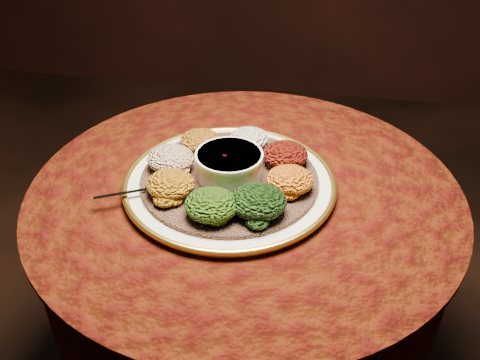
# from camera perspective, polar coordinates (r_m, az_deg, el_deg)

# --- Properties ---
(table) EXTENTS (0.96, 0.96, 0.73)m
(table) POSITION_cam_1_polar(r_m,az_deg,el_deg) (1.30, 0.46, -7.18)
(table) COLOR black
(table) RESTS_ON ground
(platter) EXTENTS (0.59, 0.59, 0.02)m
(platter) POSITION_cam_1_polar(r_m,az_deg,el_deg) (1.18, -1.13, -0.33)
(platter) COLOR silver
(platter) RESTS_ON table
(injera) EXTENTS (0.42, 0.42, 0.01)m
(injera) POSITION_cam_1_polar(r_m,az_deg,el_deg) (1.17, -1.13, 0.10)
(injera) COLOR brown
(injera) RESTS_ON platter
(stew_bowl) EXTENTS (0.15, 0.15, 0.06)m
(stew_bowl) POSITION_cam_1_polar(r_m,az_deg,el_deg) (1.15, -1.16, 1.74)
(stew_bowl) COLOR white
(stew_bowl) RESTS_ON injera
(spoon) EXTENTS (0.14, 0.08, 0.01)m
(spoon) POSITION_cam_1_polar(r_m,az_deg,el_deg) (1.14, -9.67, -0.94)
(spoon) COLOR silver
(spoon) RESTS_ON injera
(portion_ayib) EXTENTS (0.09, 0.09, 0.04)m
(portion_ayib) POSITION_cam_1_polar(r_m,az_deg,el_deg) (1.26, 0.99, 4.45)
(portion_ayib) COLOR white
(portion_ayib) RESTS_ON injera
(portion_kitfo) EXTENTS (0.10, 0.10, 0.05)m
(portion_kitfo) POSITION_cam_1_polar(r_m,az_deg,el_deg) (1.20, 4.82, 2.72)
(portion_kitfo) COLOR black
(portion_kitfo) RESTS_ON injera
(portion_tikil) EXTENTS (0.10, 0.10, 0.05)m
(portion_tikil) POSITION_cam_1_polar(r_m,az_deg,el_deg) (1.12, 5.34, 0.02)
(portion_tikil) COLOR #AA6A0E
(portion_tikil) RESTS_ON injera
(portion_gomen) EXTENTS (0.11, 0.11, 0.06)m
(portion_gomen) POSITION_cam_1_polar(r_m,az_deg,el_deg) (1.06, 1.94, -2.28)
(portion_gomen) COLOR black
(portion_gomen) RESTS_ON injera
(portion_mixveg) EXTENTS (0.11, 0.10, 0.05)m
(portion_mixveg) POSITION_cam_1_polar(r_m,az_deg,el_deg) (1.05, -3.06, -2.66)
(portion_mixveg) COLOR #AB2C0B
(portion_mixveg) RESTS_ON injera
(portion_kik) EXTENTS (0.10, 0.10, 0.05)m
(portion_kik) POSITION_cam_1_polar(r_m,az_deg,el_deg) (1.12, -7.42, -0.46)
(portion_kik) COLOR #AB630F
(portion_kik) RESTS_ON injera
(portion_timatim) EXTENTS (0.10, 0.10, 0.05)m
(portion_timatim) POSITION_cam_1_polar(r_m,az_deg,el_deg) (1.19, -7.39, 2.26)
(portion_timatim) COLOR maroon
(portion_timatim) RESTS_ON injera
(portion_shiro) EXTENTS (0.10, 0.09, 0.05)m
(portion_shiro) POSITION_cam_1_polar(r_m,az_deg,el_deg) (1.26, -4.24, 4.20)
(portion_shiro) COLOR #934F11
(portion_shiro) RESTS_ON injera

